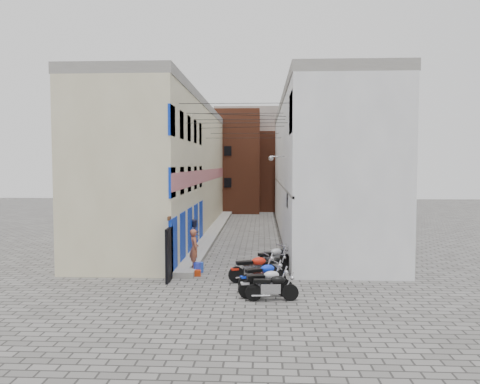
# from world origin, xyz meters

# --- Properties ---
(ground) EXTENTS (90.00, 90.00, 0.00)m
(ground) POSITION_xyz_m (0.00, 0.00, 0.00)
(ground) COLOR #565451
(ground) RESTS_ON ground
(plinth) EXTENTS (0.90, 26.00, 0.25)m
(plinth) POSITION_xyz_m (-2.05, 13.00, 0.12)
(plinth) COLOR gray
(plinth) RESTS_ON ground
(building_left) EXTENTS (5.10, 27.00, 9.00)m
(building_left) POSITION_xyz_m (-4.98, 12.95, 4.50)
(building_left) COLOR #C4B894
(building_left) RESTS_ON ground
(building_right) EXTENTS (5.94, 26.00, 9.00)m
(building_right) POSITION_xyz_m (5.00, 13.00, 4.51)
(building_right) COLOR silver
(building_right) RESTS_ON ground
(building_far_brick_left) EXTENTS (6.00, 6.00, 10.00)m
(building_far_brick_left) POSITION_xyz_m (-2.00, 28.00, 5.00)
(building_far_brick_left) COLOR brown
(building_far_brick_left) RESTS_ON ground
(building_far_brick_right) EXTENTS (5.00, 6.00, 8.00)m
(building_far_brick_right) POSITION_xyz_m (3.00, 30.00, 4.00)
(building_far_brick_right) COLOR brown
(building_far_brick_right) RESTS_ON ground
(building_far_concrete) EXTENTS (8.00, 5.00, 11.00)m
(building_far_concrete) POSITION_xyz_m (0.00, 34.00, 5.50)
(building_far_concrete) COLOR gray
(building_far_concrete) RESTS_ON ground
(far_shopfront) EXTENTS (2.00, 0.30, 2.40)m
(far_shopfront) POSITION_xyz_m (0.00, 25.20, 1.20)
(far_shopfront) COLOR black
(far_shopfront) RESTS_ON ground
(overhead_wires) EXTENTS (5.80, 13.02, 1.32)m
(overhead_wires) POSITION_xyz_m (0.00, 7.64, 7.12)
(overhead_wires) COLOR black
(overhead_wires) RESTS_ON ground
(motorcycle_a) EXTENTS (1.91, 0.73, 1.08)m
(motorcycle_a) POSITION_xyz_m (1.62, -3.00, 0.54)
(motorcycle_a) COLOR black
(motorcycle_a) RESTS_ON ground
(motorcycle_b) EXTENTS (2.10, 1.12, 1.16)m
(motorcycle_b) POSITION_xyz_m (1.40, -2.57, 0.58)
(motorcycle_b) COLOR #BBBABF
(motorcycle_b) RESTS_ON ground
(motorcycle_c) EXTENTS (2.06, 1.39, 1.14)m
(motorcycle_c) POSITION_xyz_m (1.29, -1.49, 0.57)
(motorcycle_c) COLOR #0E2FD6
(motorcycle_c) RESTS_ON ground
(motorcycle_d) EXTENTS (2.20, 1.33, 1.22)m
(motorcycle_d) POSITION_xyz_m (0.92, -0.36, 0.61)
(motorcycle_d) COLOR #B71C0D
(motorcycle_d) RESTS_ON ground
(motorcycle_e) EXTENTS (1.65, 1.51, 0.99)m
(motorcycle_e) POSITION_xyz_m (1.74, 0.55, 0.49)
(motorcycle_e) COLOR black
(motorcycle_e) RESTS_ON ground
(motorcycle_f) EXTENTS (2.06, 1.84, 1.22)m
(motorcycle_f) POSITION_xyz_m (1.72, 1.57, 0.61)
(motorcycle_f) COLOR #9E9EA3
(motorcycle_f) RESTS_ON ground
(motorcycle_g) EXTENTS (1.77, 1.14, 0.98)m
(motorcycle_g) POSITION_xyz_m (1.90, 2.58, 0.49)
(motorcycle_g) COLOR black
(motorcycle_g) RESTS_ON ground
(person_a) EXTENTS (0.58, 0.71, 1.69)m
(person_a) POSITION_xyz_m (-1.70, 1.00, 1.09)
(person_a) COLOR #A0543A
(person_a) RESTS_ON plinth
(person_b) EXTENTS (0.82, 0.92, 1.57)m
(person_b) POSITION_xyz_m (-2.35, 5.65, 1.03)
(person_b) COLOR #363751
(person_b) RESTS_ON plinth
(water_jug_near) EXTENTS (0.35, 0.35, 0.51)m
(water_jug_near) POSITION_xyz_m (-1.55, 0.84, 0.25)
(water_jug_near) COLOR #2838C9
(water_jug_near) RESTS_ON ground
(water_jug_far) EXTENTS (0.35, 0.35, 0.44)m
(water_jug_far) POSITION_xyz_m (-1.46, 1.18, 0.22)
(water_jug_far) COLOR blue
(water_jug_far) RESTS_ON ground
(red_crate) EXTENTS (0.44, 0.36, 0.24)m
(red_crate) POSITION_xyz_m (-1.55, 0.50, 0.12)
(red_crate) COLOR #A22C0B
(red_crate) RESTS_ON ground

